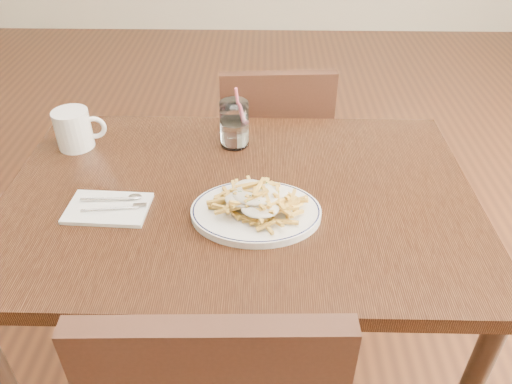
{
  "coord_description": "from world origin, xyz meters",
  "views": [
    {
      "loc": [
        0.07,
        -1.02,
        1.51
      ],
      "look_at": [
        0.05,
        -0.09,
        0.82
      ],
      "focal_mm": 35.0,
      "sensor_mm": 36.0,
      "label": 1
    }
  ],
  "objects_px": {
    "chair_far": "(274,153)",
    "coffee_mug": "(74,129)",
    "loaded_fries": "(256,198)",
    "fries_plate": "(256,212)",
    "water_glass": "(234,126)",
    "table": "(240,216)"
  },
  "relations": [
    {
      "from": "fries_plate",
      "to": "loaded_fries",
      "type": "height_order",
      "value": "loaded_fries"
    },
    {
      "from": "water_glass",
      "to": "coffee_mug",
      "type": "relative_size",
      "value": 1.27
    },
    {
      "from": "loaded_fries",
      "to": "water_glass",
      "type": "xyz_separation_m",
      "value": [
        -0.07,
        0.33,
        0.0
      ]
    },
    {
      "from": "table",
      "to": "water_glass",
      "type": "xyz_separation_m",
      "value": [
        -0.02,
        0.24,
        0.14
      ]
    },
    {
      "from": "fries_plate",
      "to": "coffee_mug",
      "type": "xyz_separation_m",
      "value": [
        -0.52,
        0.31,
        0.05
      ]
    },
    {
      "from": "chair_far",
      "to": "coffee_mug",
      "type": "relative_size",
      "value": 5.95
    },
    {
      "from": "loaded_fries",
      "to": "water_glass",
      "type": "bearing_deg",
      "value": 101.79
    },
    {
      "from": "fries_plate",
      "to": "water_glass",
      "type": "relative_size",
      "value": 2.05
    },
    {
      "from": "loaded_fries",
      "to": "water_glass",
      "type": "height_order",
      "value": "water_glass"
    },
    {
      "from": "table",
      "to": "chair_far",
      "type": "xyz_separation_m",
      "value": [
        0.1,
        0.62,
        -0.19
      ]
    },
    {
      "from": "loaded_fries",
      "to": "fries_plate",
      "type": "bearing_deg",
      "value": -63.43
    },
    {
      "from": "table",
      "to": "water_glass",
      "type": "relative_size",
      "value": 6.6
    },
    {
      "from": "fries_plate",
      "to": "coffee_mug",
      "type": "relative_size",
      "value": 2.61
    },
    {
      "from": "chair_far",
      "to": "coffee_mug",
      "type": "bearing_deg",
      "value": -144.79
    },
    {
      "from": "loaded_fries",
      "to": "coffee_mug",
      "type": "bearing_deg",
      "value": 149.51
    },
    {
      "from": "chair_far",
      "to": "loaded_fries",
      "type": "distance_m",
      "value": 0.79
    },
    {
      "from": "table",
      "to": "chair_far",
      "type": "relative_size",
      "value": 1.41
    },
    {
      "from": "chair_far",
      "to": "coffee_mug",
      "type": "xyz_separation_m",
      "value": [
        -0.58,
        -0.41,
        0.33
      ]
    },
    {
      "from": "chair_far",
      "to": "loaded_fries",
      "type": "xyz_separation_m",
      "value": [
        -0.05,
        -0.72,
        0.32
      ]
    },
    {
      "from": "fries_plate",
      "to": "loaded_fries",
      "type": "distance_m",
      "value": 0.04
    },
    {
      "from": "chair_far",
      "to": "fries_plate",
      "type": "height_order",
      "value": "chair_far"
    },
    {
      "from": "fries_plate",
      "to": "loaded_fries",
      "type": "bearing_deg",
      "value": 116.57
    }
  ]
}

